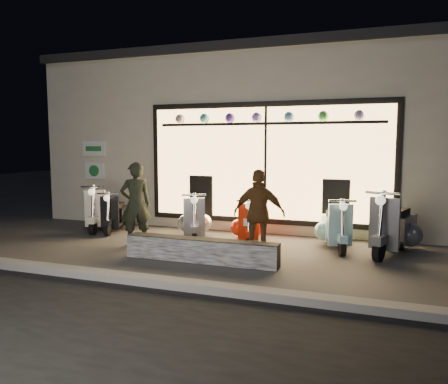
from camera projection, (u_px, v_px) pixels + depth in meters
The scene contains 12 objects.
ground at pixel (197, 251), 8.04m from camera, with size 40.00×40.00×0.00m, color #383533.
kerb at pixel (142, 280), 6.16m from camera, with size 40.00×0.25×0.12m, color slate.
shop_building at pixel (265, 139), 12.47m from camera, with size 10.20×6.23×4.20m.
graffiti_barrier at pixel (201, 250), 7.29m from camera, with size 2.65×0.28×0.40m, color black.
scooter_silver at pixel (195, 219), 9.23m from camera, with size 0.76×1.31×0.95m.
scooter_red at pixel (248, 224), 8.81m from camera, with size 0.65×1.24×0.89m.
scooter_black at pixel (116, 215), 9.97m from camera, with size 0.64×1.24×0.89m.
scooter_cream at pixel (102, 211), 10.15m from camera, with size 0.76×1.42×1.02m.
scooter_blue at pixel (335, 227), 8.34m from camera, with size 0.66×1.34×0.95m.
scooter_grey at pixel (395, 228), 7.91m from camera, with size 0.84×1.57×1.13m.
man at pixel (136, 204), 8.47m from camera, with size 0.59×0.39×1.62m, color black.
woman at pixel (259, 214), 7.55m from camera, with size 0.90×0.38×1.54m, color brown.
Camera 1 is at (3.09, -7.25, 1.98)m, focal length 35.00 mm.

